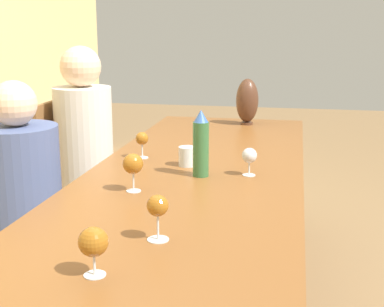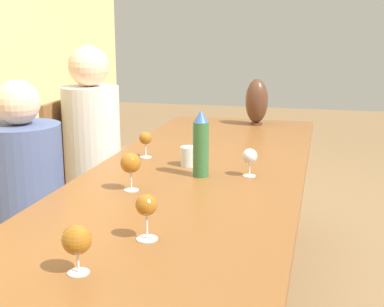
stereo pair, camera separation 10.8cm
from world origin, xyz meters
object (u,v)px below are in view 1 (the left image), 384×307
wine_glass_0 (133,164)px  person_far (87,150)px  water_bottle (201,144)px  wine_glass_1 (158,207)px  wine_glass_4 (249,156)px  vase (247,101)px  chair_near (8,226)px  person_near (25,204)px  water_tumbler (187,156)px  chair_far (74,181)px  wine_glass_3 (142,139)px  wine_glass_2 (93,243)px

wine_glass_0 → person_far: bearing=32.0°
water_bottle → person_far: person_far is taller
wine_glass_1 → wine_glass_4: (0.76, -0.20, -0.02)m
vase → chair_near: (-1.35, 0.95, -0.41)m
person_near → water_tumbler: bearing=-69.8°
vase → person_far: 1.08m
chair_near → chair_far: (0.74, 0.00, 0.00)m
wine_glass_3 → chair_far: bearing=54.4°
wine_glass_3 → person_near: (-0.36, 0.45, -0.24)m
chair_near → wine_glass_0: bearing=-104.3°
wine_glass_1 → water_tumbler: bearing=5.9°
vase → wine_glass_2: (-2.23, 0.18, -0.06)m
water_tumbler → chair_far: (0.49, 0.78, -0.30)m
wine_glass_0 → wine_glass_4: 0.53m
wine_glass_3 → wine_glass_2: bearing=-169.3°
vase → wine_glass_2: size_ratio=2.22×
vase → wine_glass_1: size_ratio=2.07×
water_bottle → vase: vase is taller
vase → wine_glass_0: vase is taller
chair_near → water_bottle: bearing=-83.6°
wine_glass_4 → chair_far: bearing=61.1°
water_bottle → wine_glass_4: (0.05, -0.20, -0.05)m
water_bottle → wine_glass_0: water_bottle is taller
wine_glass_1 → chair_near: bearing=54.7°
person_near → wine_glass_3: bearing=-51.4°
water_bottle → wine_glass_2: water_bottle is taller
water_tumbler → wine_glass_1: wine_glass_1 is taller
wine_glass_1 → wine_glass_2: (-0.26, 0.10, -0.01)m
chair_near → person_near: person_near is taller
vase → wine_glass_4: vase is taller
wine_glass_1 → person_far: size_ratio=0.11×
wine_glass_2 → person_far: person_far is taller
person_far → wine_glass_4: bearing=-121.0°
water_tumbler → chair_near: bearing=107.9°
chair_far → person_far: size_ratio=0.75×
wine_glass_0 → wine_glass_3: 0.54m
water_bottle → chair_far: water_bottle is taller
water_tumbler → wine_glass_4: wine_glass_4 is taller
water_bottle → wine_glass_1: water_bottle is taller
wine_glass_2 → chair_near: 1.22m
chair_far → wine_glass_1: bearing=-147.3°
chair_far → person_far: 0.21m
wine_glass_1 → chair_near: (0.62, 0.87, -0.36)m
water_tumbler → wine_glass_3: bearing=67.3°
chair_near → vase: bearing=-35.1°
chair_near → wine_glass_1: bearing=-125.3°
water_tumbler → water_bottle: bearing=-149.5°
wine_glass_1 → person_near: size_ratio=0.12×
wine_glass_1 → wine_glass_0: bearing=25.7°
wine_glass_4 → person_near: person_near is taller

